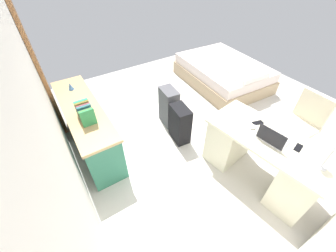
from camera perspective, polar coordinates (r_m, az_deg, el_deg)
name	(u,v)px	position (r m, az deg, el deg)	size (l,w,h in m)	color
ground_plane	(207,124)	(3.79, 10.62, 0.45)	(5.46, 5.46, 0.00)	beige
wall_back	(42,107)	(2.30, -31.03, 4.45)	(4.23, 0.10, 2.58)	silver
door_wooden	(38,67)	(3.82, -31.79, 13.55)	(0.88, 0.05, 2.04)	#936038
desk	(261,157)	(2.95, 24.02, -7.76)	(1.52, 0.85, 0.74)	beige
office_chair	(298,127)	(3.58, 31.89, -0.30)	(0.52, 0.52, 0.94)	black
credenza	(88,127)	(3.35, -20.96, -0.15)	(1.80, 0.48, 0.74)	#2D7056
bed	(223,73)	(4.92, 14.71, 13.82)	(1.98, 1.51, 0.58)	tan
suitcase_black	(180,124)	(3.27, 3.27, 0.54)	(0.36, 0.22, 0.61)	black
suitcase_spare_grey	(169,107)	(3.56, 0.24, 5.21)	(0.36, 0.22, 0.67)	#4C4C51
laptop	(272,138)	(2.64, 26.50, -2.99)	(0.34, 0.26, 0.21)	#B7B7BC
computer_mouse	(253,127)	(2.75, 22.18, -0.25)	(0.06, 0.10, 0.03)	white
cell_phone_near_laptop	(298,148)	(2.73, 31.95, -5.03)	(0.07, 0.14, 0.01)	black
cell_phone_by_mouse	(258,123)	(2.85, 23.25, 0.83)	(0.07, 0.14, 0.01)	black
desk_lamp	(330,148)	(2.50, 37.69, -4.67)	(0.16, 0.11, 0.34)	silver
book_row	(85,112)	(2.83, -21.63, 3.53)	(0.31, 0.17, 0.23)	#2F884C
figurine_small	(70,86)	(3.54, -25.04, 9.74)	(0.08, 0.08, 0.11)	#4C7FBF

